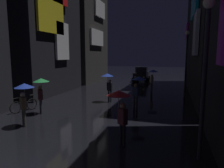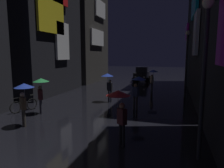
# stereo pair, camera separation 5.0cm
# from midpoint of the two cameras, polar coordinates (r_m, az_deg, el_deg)

# --- Properties ---
(building_left_mid) EXTENTS (4.25, 7.79, 12.72)m
(building_left_mid) POSITION_cam_midpoint_polar(r_m,az_deg,el_deg) (19.67, -19.68, 16.33)
(building_left_mid) COLOR black
(building_left_mid) RESTS_ON ground
(building_left_far) EXTENTS (4.25, 7.88, 17.84)m
(building_left_far) POSITION_cam_midpoint_polar(r_m,az_deg,el_deg) (27.82, -8.00, 19.47)
(building_left_far) COLOR #33302D
(building_left_far) RESTS_ON ground
(building_right_far) EXTENTS (4.25, 7.75, 18.46)m
(building_right_far) POSITION_cam_midpoint_polar(r_m,az_deg,el_deg) (25.52, 26.37, 20.51)
(building_right_far) COLOR black
(building_right_far) RESTS_ON ground
(pedestrian_near_crossing_blue) EXTENTS (0.90, 0.90, 2.12)m
(pedestrian_near_crossing_blue) POSITION_cam_midpoint_polar(r_m,az_deg,el_deg) (12.52, 7.49, 0.11)
(pedestrian_near_crossing_blue) COLOR #38332D
(pedestrian_near_crossing_blue) RESTS_ON ground
(pedestrian_midstreet_left_blue) EXTENTS (0.90, 0.90, 2.12)m
(pedestrian_midstreet_left_blue) POSITION_cam_midpoint_polar(r_m,az_deg,el_deg) (18.77, 11.70, 2.65)
(pedestrian_midstreet_left_blue) COLOR #2D2D38
(pedestrian_midstreet_left_blue) RESTS_ON ground
(pedestrian_foreground_right_blue) EXTENTS (0.90, 0.90, 2.12)m
(pedestrian_foreground_right_blue) POSITION_cam_midpoint_polar(r_m,az_deg,el_deg) (10.24, -23.77, -2.30)
(pedestrian_foreground_right_blue) COLOR #38332D
(pedestrian_foreground_right_blue) RESTS_ON ground
(pedestrian_midstreet_centre_green) EXTENTS (0.90, 0.90, 2.12)m
(pedestrian_midstreet_centre_green) POSITION_cam_midpoint_polar(r_m,az_deg,el_deg) (12.17, -19.56, -0.52)
(pedestrian_midstreet_centre_green) COLOR #2D2D38
(pedestrian_midstreet_centre_green) RESTS_ON ground
(pedestrian_far_right_red) EXTENTS (0.90, 0.90, 2.12)m
(pedestrian_far_right_red) POSITION_cam_midpoint_polar(r_m,az_deg,el_deg) (7.47, 2.30, -5.26)
(pedestrian_far_right_red) COLOR black
(pedestrian_far_right_red) RESTS_ON ground
(pedestrian_foreground_left_blue) EXTENTS (0.90, 0.90, 2.12)m
(pedestrian_foreground_left_blue) POSITION_cam_midpoint_polar(r_m,az_deg,el_deg) (14.49, -1.01, 1.26)
(pedestrian_foreground_left_blue) COLOR #2D2D38
(pedestrian_foreground_left_blue) RESTS_ON ground
(bicycle_parked_at_storefront) EXTENTS (0.58, 1.76, 0.96)m
(bicycle_parked_at_storefront) POSITION_cam_midpoint_polar(r_m,az_deg,el_deg) (13.42, -23.69, -5.54)
(bicycle_parked_at_storefront) COLOR black
(bicycle_parked_at_storefront) RESTS_ON ground
(car_distant) EXTENTS (2.30, 4.18, 1.92)m
(car_distant) POSITION_cam_midpoint_polar(r_m,az_deg,el_deg) (27.06, 8.64, 2.77)
(car_distant) COLOR black
(car_distant) RESTS_ON ground
(streetlamp_right_far) EXTENTS (0.36, 0.36, 5.36)m
(streetlamp_right_far) POSITION_cam_midpoint_polar(r_m,az_deg,el_deg) (17.21, 20.63, 7.48)
(streetlamp_right_far) COLOR #2D2D33
(streetlamp_right_far) RESTS_ON ground
(streetlamp_right_near) EXTENTS (0.36, 0.36, 5.14)m
(streetlamp_right_near) POSITION_cam_midpoint_polar(r_m,az_deg,el_deg) (6.83, 25.15, 6.07)
(streetlamp_right_near) COLOR #2D2D33
(streetlamp_right_near) RESTS_ON ground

